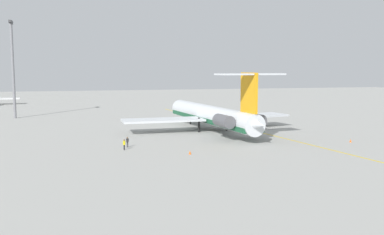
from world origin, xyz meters
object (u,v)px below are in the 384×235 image
Objects in this scene: main_jetliner at (213,115)px; safety_cone_wingtip at (190,153)px; light_mast at (13,65)px; ground_crew_portside at (124,143)px; ground_crew_near_nose at (127,141)px; ground_crew_near_tail at (218,113)px; safety_cone_nose at (351,141)px.

safety_cone_wingtip is (-21.94, 10.70, -3.05)m from main_jetliner.
main_jetliner is at bearing -130.06° from light_mast.
light_mast is (51.89, 22.89, 12.69)m from ground_crew_portside.
safety_cone_wingtip is 0.02× the size of light_mast.
ground_crew_near_nose is 2.38m from ground_crew_portside.
ground_crew_portside is at bearing 143.53° from ground_crew_near_tail.
ground_crew_near_tail reaches higher than safety_cone_wingtip.
ground_crew_near_tail is 44.76m from safety_cone_nose.
ground_crew_portside is 11.03m from safety_cone_wingtip.
ground_crew_portside reaches higher than safety_cone_nose.
ground_crew_near_tail is at bearing 12.62° from safety_cone_nose.
ground_crew_near_nose is 0.99× the size of ground_crew_portside.
ground_crew_portside reaches higher than ground_crew_near_tail.
ground_crew_portside is at bearing -156.20° from light_mast.
ground_crew_near_tail is 50.85m from safety_cone_wingtip.
ground_crew_near_nose is 3.13× the size of safety_cone_nose.
safety_cone_wingtip is at bearing 95.65° from safety_cone_nose.
main_jetliner is at bearing 158.34° from ground_crew_near_tail.
main_jetliner is 25.58m from ground_crew_portside.
ground_crew_portside is 0.07× the size of light_mast.
main_jetliner is 24.10× the size of ground_crew_portside.
ground_crew_portside is (-2.26, 0.77, 0.01)m from ground_crew_near_nose.
light_mast is at bearing -7.06° from ground_crew_portside.
safety_cone_wingtip is at bearing -154.11° from ground_crew_portside.
safety_cone_nose is 0.02× the size of light_mast.
main_jetliner is at bearing -59.36° from ground_crew_near_nose.
light_mast is at bearing 28.98° from safety_cone_wingtip.
light_mast is (57.92, 32.08, 13.52)m from safety_cone_wingtip.
ground_crew_portside is at bearing 156.32° from ground_crew_near_nose.
ground_crew_near_tail is at bearing -66.81° from ground_crew_portside.
ground_crew_near_tail is at bearing -41.67° from ground_crew_near_nose.
light_mast is at bearing 20.60° from ground_crew_near_nose.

